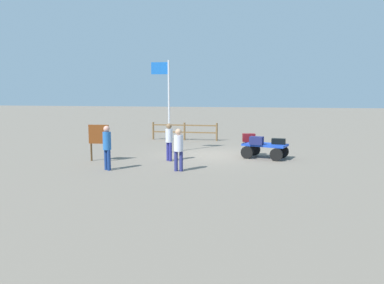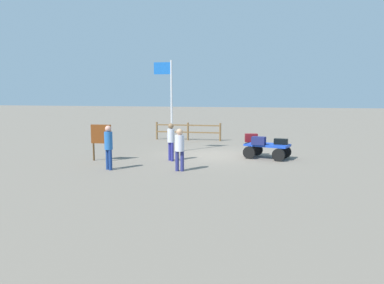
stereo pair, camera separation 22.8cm
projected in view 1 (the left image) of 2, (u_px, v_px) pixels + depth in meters
ground_plane at (213, 155)px, 18.41m from camera, size 120.00×120.00×0.00m
luggage_cart at (265, 148)px, 17.54m from camera, size 2.18×1.66×0.67m
suitcase_dark at (279, 141)px, 17.35m from camera, size 0.64×0.39×0.25m
suitcase_tan at (249, 138)px, 18.17m from camera, size 0.64×0.41×0.39m
suitcase_olive at (256, 141)px, 17.25m from camera, size 0.66×0.50×0.36m
worker_lead at (179, 146)px, 14.57m from camera, size 0.36×0.36×1.64m
worker_trailing at (169, 139)px, 16.77m from camera, size 0.44×0.44×1.66m
worker_supervisor at (107, 145)px, 14.77m from camera, size 0.44×0.44×1.73m
flagpole at (167, 97)px, 19.00m from camera, size 0.94×0.10×4.59m
signboard at (99, 137)px, 16.72m from camera, size 0.91×0.13×1.61m
wooden_fence at (184, 130)px, 24.12m from camera, size 4.24×0.13×1.12m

